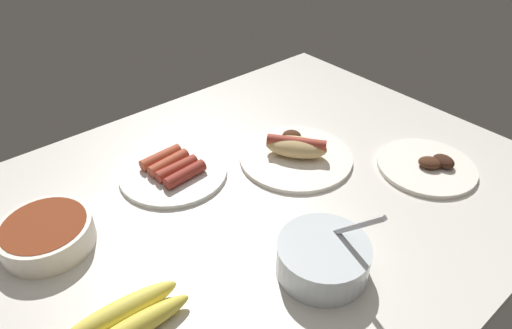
{
  "coord_description": "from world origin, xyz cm",
  "views": [
    {
      "loc": [
        -44.21,
        -52.84,
        58.69
      ],
      "look_at": [
        4.5,
        4.48,
        3.0
      ],
      "focal_mm": 31.36,
      "sensor_mm": 36.0,
      "label": 1
    }
  ],
  "objects_px": {
    "plate_hotdog_assembled": "(296,152)",
    "plate_sausages": "(173,170)",
    "banana_bunch": "(126,319)",
    "plate_grilled_meat": "(428,166)",
    "bowl_coleslaw": "(323,256)",
    "bowl_chili": "(47,234)"
  },
  "relations": [
    {
      "from": "bowl_chili",
      "to": "banana_bunch",
      "type": "relative_size",
      "value": 0.85
    },
    {
      "from": "plate_hotdog_assembled",
      "to": "plate_grilled_meat",
      "type": "distance_m",
      "value": 0.29
    },
    {
      "from": "bowl_chili",
      "to": "plate_grilled_meat",
      "type": "relative_size",
      "value": 0.76
    },
    {
      "from": "plate_hotdog_assembled",
      "to": "plate_sausages",
      "type": "xyz_separation_m",
      "value": [
        -0.24,
        0.13,
        -0.01
      ]
    },
    {
      "from": "bowl_chili",
      "to": "banana_bunch",
      "type": "xyz_separation_m",
      "value": [
        0.03,
        -0.24,
        -0.01
      ]
    },
    {
      "from": "bowl_coleslaw",
      "to": "plate_sausages",
      "type": "relative_size",
      "value": 0.67
    },
    {
      "from": "bowl_chili",
      "to": "bowl_coleslaw",
      "type": "distance_m",
      "value": 0.48
    },
    {
      "from": "plate_hotdog_assembled",
      "to": "banana_bunch",
      "type": "height_order",
      "value": "plate_hotdog_assembled"
    },
    {
      "from": "bowl_chili",
      "to": "plate_grilled_meat",
      "type": "height_order",
      "value": "bowl_chili"
    },
    {
      "from": "plate_grilled_meat",
      "to": "banana_bunch",
      "type": "bearing_deg",
      "value": 174.22
    },
    {
      "from": "plate_grilled_meat",
      "to": "bowl_coleslaw",
      "type": "bearing_deg",
      "value": -173.57
    },
    {
      "from": "bowl_chili",
      "to": "plate_grilled_meat",
      "type": "bearing_deg",
      "value": -23.49
    },
    {
      "from": "bowl_chili",
      "to": "bowl_coleslaw",
      "type": "relative_size",
      "value": 1.04
    },
    {
      "from": "bowl_coleslaw",
      "to": "plate_grilled_meat",
      "type": "xyz_separation_m",
      "value": [
        0.38,
        0.04,
        -0.03
      ]
    },
    {
      "from": "bowl_coleslaw",
      "to": "bowl_chili",
      "type": "bearing_deg",
      "value": 132.74
    },
    {
      "from": "banana_bunch",
      "to": "bowl_coleslaw",
      "type": "bearing_deg",
      "value": -20.68
    },
    {
      "from": "plate_hotdog_assembled",
      "to": "plate_sausages",
      "type": "bearing_deg",
      "value": 152.19
    },
    {
      "from": "bowl_coleslaw",
      "to": "plate_grilled_meat",
      "type": "height_order",
      "value": "bowl_coleslaw"
    },
    {
      "from": "plate_sausages",
      "to": "plate_grilled_meat",
      "type": "bearing_deg",
      "value": -38.26
    },
    {
      "from": "plate_hotdog_assembled",
      "to": "banana_bunch",
      "type": "xyz_separation_m",
      "value": [
        -0.49,
        -0.15,
        0.0
      ]
    },
    {
      "from": "plate_hotdog_assembled",
      "to": "bowl_chili",
      "type": "height_order",
      "value": "plate_hotdog_assembled"
    },
    {
      "from": "bowl_chili",
      "to": "plate_hotdog_assembled",
      "type": "bearing_deg",
      "value": -10.26
    }
  ]
}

